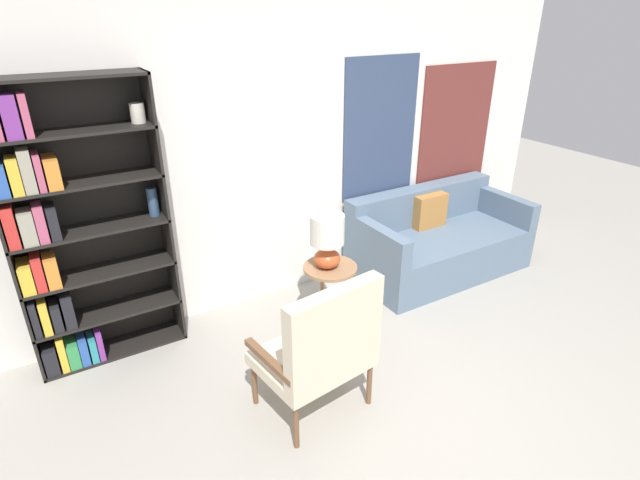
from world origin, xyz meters
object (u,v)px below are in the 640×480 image
bookshelf (68,236)px  side_table (330,274)px  armchair (324,345)px  couch (436,241)px  table_lamp (327,238)px

bookshelf → side_table: bearing=-17.1°
armchair → couch: (2.03, 1.14, -0.25)m
couch → table_lamp: table_lamp is taller
side_table → table_lamp: table_lamp is taller
table_lamp → couch: bearing=10.3°
armchair → bookshelf: bearing=130.0°
couch → armchair: bearing=-150.6°
bookshelf → armchair: 1.92m
armchair → table_lamp: bearing=57.1°
bookshelf → couch: 3.32m
table_lamp → side_table: bearing=-14.8°
bookshelf → side_table: size_ratio=3.84×
bookshelf → side_table: bookshelf is taller
bookshelf → table_lamp: 1.86m
armchair → table_lamp: 1.08m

